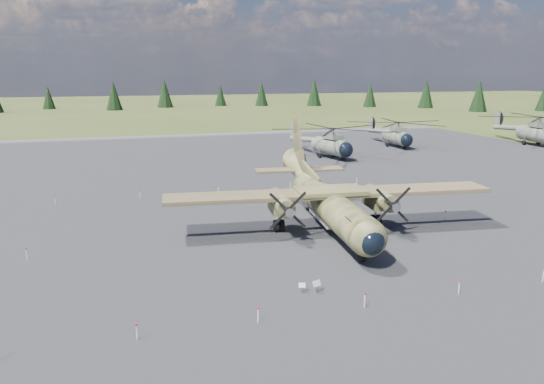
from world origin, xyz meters
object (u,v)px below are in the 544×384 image
object	(u,v)px
transport_plane	(327,198)
helicopter_near	(331,137)
helicopter_far	(538,125)
helicopter_mid	(397,129)

from	to	relation	value
transport_plane	helicopter_near	size ratio (longest dim) A/B	1.17
transport_plane	helicopter_far	world-z (taller)	transport_plane
helicopter_near	helicopter_mid	xyz separation A→B (m)	(15.17, 7.41, -0.14)
transport_plane	helicopter_far	size ratio (longest dim) A/B	1.08
transport_plane	helicopter_near	bearing A→B (deg)	72.75
helicopter_near	transport_plane	bearing A→B (deg)	-126.55
transport_plane	helicopter_far	xyz separation A→B (m)	(53.48, 34.42, 1.08)
transport_plane	helicopter_mid	xyz separation A→B (m)	(29.60, 39.84, 0.57)
helicopter_mid	helicopter_far	distance (m)	24.50
transport_plane	helicopter_mid	world-z (taller)	transport_plane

